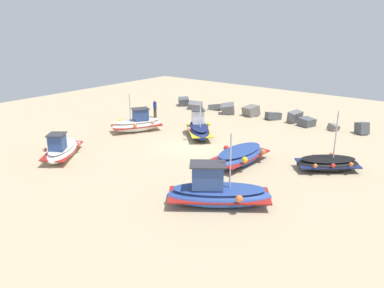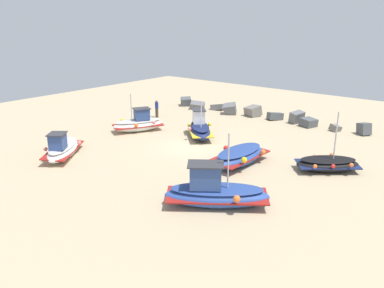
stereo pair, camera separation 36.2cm
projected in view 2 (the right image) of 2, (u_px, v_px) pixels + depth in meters
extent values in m
plane|color=tan|center=(191.00, 146.00, 28.53)|extent=(51.64, 51.64, 0.00)
ellipsoid|color=#2D4C9E|center=(217.00, 196.00, 19.32)|extent=(5.21, 4.48, 1.05)
cube|color=maroon|center=(217.00, 195.00, 19.31)|extent=(5.05, 4.37, 0.18)
ellipsoid|color=navy|center=(217.00, 189.00, 19.20)|extent=(4.56, 3.91, 0.24)
cube|color=#2D4784|center=(206.00, 176.00, 19.02)|extent=(1.82, 1.71, 1.18)
cube|color=#333338|center=(206.00, 164.00, 18.83)|extent=(2.11, 1.99, 0.06)
cylinder|color=#B7B7BC|center=(228.00, 161.00, 18.73)|extent=(0.08, 0.08, 2.77)
sphere|color=orange|center=(237.00, 199.00, 18.24)|extent=(0.35, 0.35, 0.35)
sphere|color=orange|center=(199.00, 182.00, 20.19)|extent=(0.35, 0.35, 0.35)
ellipsoid|color=white|center=(63.00, 150.00, 26.26)|extent=(4.00, 4.50, 0.92)
cube|color=maroon|center=(63.00, 150.00, 26.24)|extent=(3.89, 4.36, 0.18)
ellipsoid|color=beige|center=(63.00, 145.00, 26.15)|extent=(3.48, 3.94, 0.23)
cube|color=#2D4784|center=(58.00, 141.00, 25.19)|extent=(1.34, 1.36, 0.96)
cube|color=#333338|center=(57.00, 134.00, 25.03)|extent=(1.55, 1.58, 0.06)
sphere|color=#EA7F75|center=(79.00, 143.00, 26.90)|extent=(0.28, 0.28, 0.28)
sphere|color=#EA7F75|center=(45.00, 149.00, 25.42)|extent=(0.28, 0.28, 0.28)
ellipsoid|color=navy|center=(200.00, 131.00, 30.46)|extent=(4.01, 3.98, 0.98)
cube|color=gold|center=(200.00, 131.00, 30.44)|extent=(3.93, 3.90, 0.09)
ellipsoid|color=#151E45|center=(200.00, 126.00, 30.33)|extent=(3.52, 3.50, 0.17)
cube|color=white|center=(199.00, 116.00, 30.87)|extent=(1.43, 1.43, 1.02)
cube|color=#333338|center=(199.00, 110.00, 30.70)|extent=(1.66, 1.66, 0.06)
cylinder|color=#B7B7BC|center=(201.00, 114.00, 29.36)|extent=(0.08, 0.08, 2.04)
sphere|color=#EA7F75|center=(190.00, 129.00, 29.55)|extent=(0.28, 0.28, 0.28)
sphere|color=yellow|center=(210.00, 124.00, 31.13)|extent=(0.28, 0.28, 0.28)
ellipsoid|color=black|center=(327.00, 165.00, 23.72)|extent=(3.92, 3.65, 0.87)
cube|color=navy|center=(328.00, 164.00, 23.71)|extent=(3.82, 3.58, 0.14)
ellipsoid|color=black|center=(328.00, 159.00, 23.62)|extent=(3.43, 3.19, 0.19)
cylinder|color=#B7B7BC|center=(336.00, 136.00, 23.16)|extent=(0.08, 0.08, 2.89)
sphere|color=orange|center=(351.00, 165.00, 22.81)|extent=(0.25, 0.25, 0.25)
sphere|color=orange|center=(332.00, 155.00, 24.47)|extent=(0.25, 0.25, 0.25)
sphere|color=red|center=(333.00, 166.00, 22.81)|extent=(0.25, 0.25, 0.25)
sphere|color=#EA7F75|center=(315.00, 156.00, 24.48)|extent=(0.25, 0.25, 0.25)
sphere|color=orange|center=(315.00, 166.00, 22.80)|extent=(0.25, 0.25, 0.25)
ellipsoid|color=white|center=(138.00, 126.00, 32.09)|extent=(3.30, 4.36, 1.01)
cube|color=maroon|center=(138.00, 125.00, 32.08)|extent=(3.23, 4.22, 0.15)
ellipsoid|color=beige|center=(138.00, 121.00, 31.97)|extent=(2.87, 3.82, 0.21)
cube|color=#2D4784|center=(142.00, 114.00, 31.94)|extent=(1.34, 1.44, 0.89)
cube|color=#333338|center=(142.00, 109.00, 31.79)|extent=(1.55, 1.67, 0.06)
cylinder|color=#B7B7BC|center=(131.00, 107.00, 31.43)|extent=(0.08, 0.08, 2.20)
sphere|color=yellow|center=(122.00, 120.00, 32.34)|extent=(0.31, 0.31, 0.31)
sphere|color=orange|center=(136.00, 125.00, 31.13)|extent=(0.31, 0.31, 0.31)
sphere|color=#EA7F75|center=(140.00, 119.00, 32.87)|extent=(0.31, 0.31, 0.31)
sphere|color=#EA7F75|center=(154.00, 122.00, 31.63)|extent=(0.31, 0.31, 0.31)
ellipsoid|color=#2D4C9E|center=(239.00, 157.00, 24.80)|extent=(2.00, 4.67, 1.05)
cube|color=maroon|center=(239.00, 156.00, 24.79)|extent=(2.03, 4.49, 0.15)
ellipsoid|color=navy|center=(240.00, 151.00, 24.68)|extent=(1.73, 4.11, 0.22)
sphere|color=orange|center=(263.00, 152.00, 24.85)|extent=(0.36, 0.36, 0.36)
sphere|color=red|center=(226.00, 148.00, 25.35)|extent=(0.36, 0.36, 0.36)
sphere|color=yellow|center=(244.00, 160.00, 23.27)|extent=(0.36, 0.36, 0.36)
cylinder|color=brown|center=(156.00, 113.00, 36.58)|extent=(0.14, 0.14, 0.86)
cylinder|color=brown|center=(158.00, 113.00, 36.52)|extent=(0.14, 0.14, 0.86)
cylinder|color=navy|center=(157.00, 105.00, 36.33)|extent=(0.32, 0.32, 0.60)
sphere|color=tan|center=(157.00, 101.00, 36.20)|extent=(0.22, 0.22, 0.22)
cube|color=#4C5156|center=(186.00, 102.00, 41.55)|extent=(1.60, 1.66, 0.98)
cube|color=slate|center=(197.00, 106.00, 40.06)|extent=(1.84, 1.73, 0.96)
cube|color=slate|center=(217.00, 107.00, 39.65)|extent=(1.51, 1.14, 0.86)
cube|color=slate|center=(230.00, 109.00, 37.85)|extent=(1.61, 1.75, 1.31)
cube|color=slate|center=(253.00, 111.00, 37.06)|extent=(1.58, 1.65, 1.17)
cube|color=#4C5156|center=(275.00, 116.00, 35.77)|extent=(1.40, 1.61, 0.85)
cube|color=slate|center=(297.00, 117.00, 34.58)|extent=(1.17, 1.51, 1.18)
cube|color=#4C5156|center=(308.00, 123.00, 33.47)|extent=(1.48, 1.46, 0.81)
cube|color=slate|center=(335.00, 128.00, 32.14)|extent=(1.01, 0.98, 0.76)
cube|color=#4C5156|center=(364.00, 129.00, 31.12)|extent=(1.31, 1.26, 1.09)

